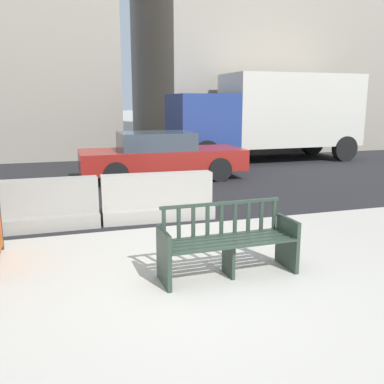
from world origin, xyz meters
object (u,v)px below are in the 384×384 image
at_px(street_bench, 228,244).
at_px(jersey_barrier_centre, 158,200).
at_px(jersey_barrier_left, 38,209).
at_px(car_sedan_mid, 161,156).
at_px(delivery_truck, 271,113).

distance_m(street_bench, jersey_barrier_centre, 2.80).
relative_size(street_bench, jersey_barrier_left, 0.85).
xyz_separation_m(car_sedan_mid, delivery_truck, (4.63, 2.53, 1.04)).
bearing_deg(jersey_barrier_centre, car_sedan_mid, 75.80).
distance_m(street_bench, car_sedan_mid, 6.83).
height_order(jersey_barrier_left, delivery_truck, delivery_truck).
height_order(jersey_barrier_centre, jersey_barrier_left, same).
xyz_separation_m(jersey_barrier_centre, car_sedan_mid, (1.01, 3.99, 0.31)).
bearing_deg(delivery_truck, jersey_barrier_centre, -130.87).
relative_size(jersey_barrier_centre, car_sedan_mid, 0.45).
xyz_separation_m(jersey_barrier_centre, delivery_truck, (5.65, 6.52, 1.35)).
relative_size(jersey_barrier_left, delivery_truck, 0.29).
distance_m(street_bench, jersey_barrier_left, 3.63).
relative_size(street_bench, jersey_barrier_centre, 0.84).
xyz_separation_m(jersey_barrier_left, car_sedan_mid, (3.07, 3.99, 0.31)).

